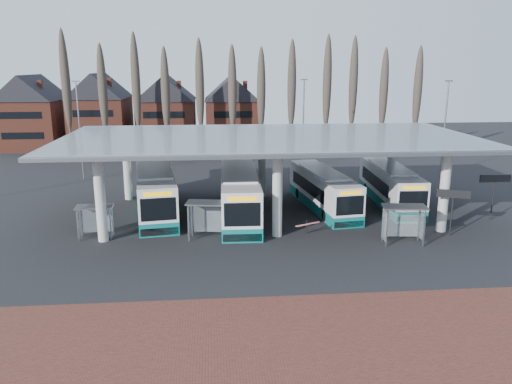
{
  "coord_description": "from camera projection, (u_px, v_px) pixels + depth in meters",
  "views": [
    {
      "loc": [
        -4.37,
        -30.62,
        11.73
      ],
      "look_at": [
        -1.1,
        7.0,
        2.06
      ],
      "focal_mm": 35.0,
      "sensor_mm": 36.0,
      "label": 1
    }
  ],
  "objects": [
    {
      "name": "brick_strip",
      "position": [
        320.0,
        348.0,
        21.24
      ],
      "size": [
        70.0,
        10.0,
        0.03
      ],
      "primitive_type": "cube",
      "color": "brown",
      "rests_on": "ground"
    },
    {
      "name": "barrier",
      "position": [
        307.0,
        225.0,
        35.13
      ],
      "size": [
        1.84,
        0.96,
        1.0
      ],
      "rotation": [
        0.0,
        0.0,
        0.44
      ],
      "color": "black",
      "rests_on": "ground"
    },
    {
      "name": "lamp_post_c",
      "position": [
        445.0,
        127.0,
        52.48
      ],
      "size": [
        0.8,
        0.16,
        10.17
      ],
      "color": "slate",
      "rests_on": "ground"
    },
    {
      "name": "ground",
      "position": [
        282.0,
        248.0,
        32.83
      ],
      "size": [
        140.0,
        140.0,
        0.0
      ],
      "primitive_type": "plane",
      "color": "black",
      "rests_on": "ground"
    },
    {
      "name": "bus_0",
      "position": [
        155.0,
        191.0,
        40.78
      ],
      "size": [
        4.63,
        13.37,
        3.64
      ],
      "rotation": [
        0.0,
        0.0,
        0.14
      ],
      "color": "white",
      "rests_on": "ground"
    },
    {
      "name": "poplar_row",
      "position": [
        247.0,
        89.0,
        62.5
      ],
      "size": [
        45.1,
        1.1,
        14.5
      ],
      "color": "#473D33",
      "rests_on": "ground"
    },
    {
      "name": "info_sign_1",
      "position": [
        495.0,
        182.0,
        38.18
      ],
      "size": [
        2.41,
        0.17,
        3.59
      ],
      "rotation": [
        0.0,
        0.0,
        -0.01
      ],
      "color": "black",
      "rests_on": "ground"
    },
    {
      "name": "info_sign_0",
      "position": [
        453.0,
        197.0,
        34.61
      ],
      "size": [
        2.14,
        0.85,
        3.32
      ],
      "rotation": [
        0.0,
        0.0,
        -0.34
      ],
      "color": "black",
      "rests_on": "ground"
    },
    {
      "name": "townhouse_row",
      "position": [
        134.0,
        106.0,
        72.5
      ],
      "size": [
        36.8,
        10.3,
        12.25
      ],
      "color": "brown",
      "rests_on": "ground"
    },
    {
      "name": "bus_1",
      "position": [
        239.0,
        194.0,
        39.73
      ],
      "size": [
        3.08,
        13.2,
        3.65
      ],
      "rotation": [
        0.0,
        0.0,
        -0.02
      ],
      "color": "white",
      "rests_on": "ground"
    },
    {
      "name": "shelter_2",
      "position": [
        403.0,
        216.0,
        33.33
      ],
      "size": [
        2.98,
        1.71,
        2.65
      ],
      "rotation": [
        0.0,
        0.0,
        -0.1
      ],
      "color": "gray",
      "rests_on": "ground"
    },
    {
      "name": "lamp_post_a",
      "position": [
        80.0,
        129.0,
        51.23
      ],
      "size": [
        0.8,
        0.16,
        10.17
      ],
      "color": "slate",
      "rests_on": "ground"
    },
    {
      "name": "bus_3",
      "position": [
        390.0,
        185.0,
        43.35
      ],
      "size": [
        3.08,
        11.83,
        3.26
      ],
      "rotation": [
        0.0,
        0.0,
        -0.05
      ],
      "color": "white",
      "rests_on": "ground"
    },
    {
      "name": "shelter_1",
      "position": [
        208.0,
        212.0,
        34.27
      ],
      "size": [
        3.04,
        1.87,
        2.64
      ],
      "rotation": [
        0.0,
        0.0,
        -0.17
      ],
      "color": "gray",
      "rests_on": "ground"
    },
    {
      "name": "lamp_post_b",
      "position": [
        303.0,
        122.0,
        57.1
      ],
      "size": [
        0.8,
        0.16,
        10.17
      ],
      "color": "slate",
      "rests_on": "ground"
    },
    {
      "name": "shelter_0",
      "position": [
        95.0,
        214.0,
        34.45
      ],
      "size": [
        2.56,
        1.36,
        2.32
      ],
      "rotation": [
        0.0,
        0.0,
        0.05
      ],
      "color": "gray",
      "rests_on": "ground"
    },
    {
      "name": "bus_2",
      "position": [
        323.0,
        190.0,
        41.85
      ],
      "size": [
        3.93,
        11.7,
        3.19
      ],
      "rotation": [
        0.0,
        0.0,
        0.13
      ],
      "color": "white",
      "rests_on": "ground"
    },
    {
      "name": "station_canopy",
      "position": [
        269.0,
        144.0,
        39.14
      ],
      "size": [
        32.0,
        16.0,
        6.34
      ],
      "color": "#B7B7B2",
      "rests_on": "ground"
    }
  ]
}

